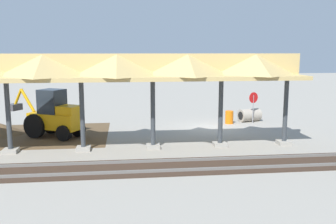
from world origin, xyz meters
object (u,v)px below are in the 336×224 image
concrete_pipe (249,115)px  backhoe (53,116)px  traffic_barrel (229,117)px  stop_sign (253,101)px

concrete_pipe → backhoe: bearing=14.6°
traffic_barrel → backhoe: bearing=13.5°
concrete_pipe → traffic_barrel: 1.82m
stop_sign → concrete_pipe: (0.03, -0.64, -1.11)m
stop_sign → concrete_pipe: stop_sign is taller
concrete_pipe → traffic_barrel: bearing=21.6°
stop_sign → concrete_pipe: 1.28m
backhoe → traffic_barrel: size_ratio=5.48×
stop_sign → concrete_pipe: size_ratio=1.26×
stop_sign → traffic_barrel: size_ratio=2.43×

